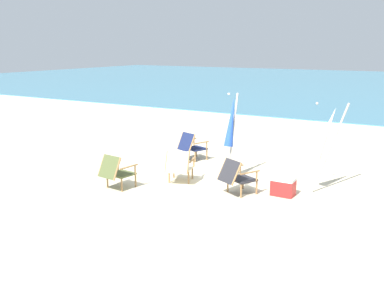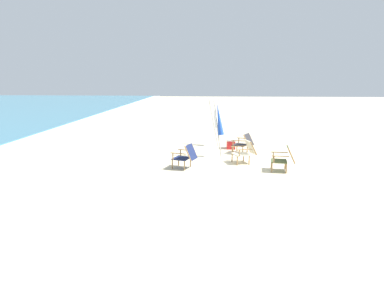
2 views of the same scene
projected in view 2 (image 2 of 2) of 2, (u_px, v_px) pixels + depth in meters
The scene contains 8 objects.
ground_plane at pixel (239, 158), 12.52m from camera, with size 80.00×80.00×0.00m, color beige.
beach_chair_back_left at pixel (186, 156), 11.01m from camera, with size 0.79×0.87×0.80m.
beach_chair_far_center at pixel (244, 143), 13.19m from camera, with size 0.85×0.92×0.79m.
beach_chair_back_right at pixel (284, 158), 10.69m from camera, with size 0.66×0.79×0.80m.
beach_chair_front_left at pixel (245, 151), 11.71m from camera, with size 0.78×0.89×0.79m.
umbrella_furled_blue at pixel (219, 120), 12.46m from camera, with size 0.33×0.44×2.11m.
umbrella_furled_white at pixel (215, 115), 14.63m from camera, with size 0.72×0.56×2.01m.
cooler_box at pixel (231, 144), 14.15m from camera, with size 0.49×0.35×0.40m.
Camera 2 is at (-12.27, 1.00, 2.91)m, focal length 32.00 mm.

